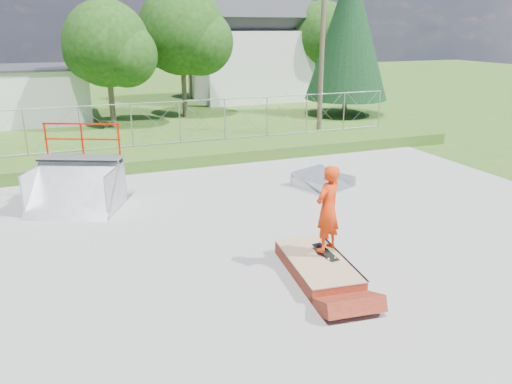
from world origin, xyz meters
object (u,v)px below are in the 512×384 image
(grind_box, at_px, (317,267))
(quarter_pipe, at_px, (72,171))
(flat_bank_ramp, at_px, (324,180))
(skater, at_px, (328,212))

(grind_box, distance_m, quarter_pipe, 7.90)
(flat_bank_ramp, xyz_separation_m, skater, (-2.95, -5.44, 1.14))
(grind_box, relative_size, skater, 1.35)
(quarter_pipe, xyz_separation_m, skater, (5.05, -6.07, 0.16))
(grind_box, xyz_separation_m, flat_bank_ramp, (3.23, 5.58, 0.06))
(grind_box, distance_m, flat_bank_ramp, 6.45)
(flat_bank_ramp, bearing_deg, grind_box, -142.70)
(flat_bank_ramp, distance_m, skater, 6.30)
(flat_bank_ramp, height_order, skater, skater)
(quarter_pipe, distance_m, skater, 7.90)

